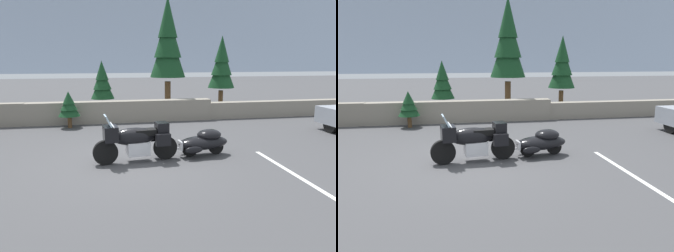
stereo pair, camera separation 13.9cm
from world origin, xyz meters
The scene contains 10 objects.
ground_plane centered at (0.00, 0.00, 0.00)m, with size 80.00×80.00×0.00m, color #424244.
stone_guard_wall centered at (-0.36, 5.86, 0.45)m, with size 24.00×0.57×0.96m.
distant_ridgeline centered at (0.00, 95.84, 8.00)m, with size 240.00×80.00×16.00m, color #99A8BF.
touring_motorcycle centered at (0.06, 0.04, 0.62)m, with size 2.31×0.90×1.33m.
car_shaped_trailer centered at (2.03, 0.28, 0.41)m, with size 2.23×0.89×0.76m.
pine_tree_tall centered at (2.40, 7.56, 3.56)m, with size 1.73×1.73×5.68m.
pine_tree_secondary centered at (5.24, 7.72, 2.44)m, with size 1.36×1.36×3.90m.
pine_tree_far_right centered at (-0.79, 7.46, 1.67)m, with size 1.11×1.11×2.67m.
pine_sapling_near centered at (-2.14, 5.05, 0.92)m, with size 0.87×0.87×1.48m.
parking_stripe_marker centered at (3.73, -1.50, 0.00)m, with size 0.12×3.60×0.01m, color silver.
Camera 1 is at (-0.74, -8.55, 2.76)m, focal length 35.16 mm.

